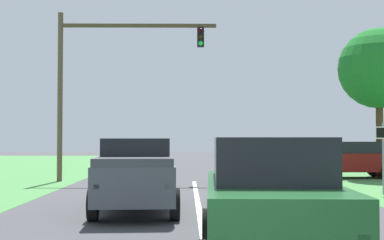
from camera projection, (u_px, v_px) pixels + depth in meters
The scene contains 7 objects.
ground_plane at pixel (199, 208), 15.56m from camera, with size 120.00×120.00×0.00m, color #424244.
red_suv_near at pixel (268, 199), 8.51m from camera, with size 2.29×5.02×2.03m.
pickup_truck_lead at pixel (137, 175), 14.67m from camera, with size 2.43×5.19×2.01m.
traffic_light at pixel (101, 70), 25.30m from camera, with size 7.41×0.40×7.88m.
keep_moving_sign at pixel (383, 149), 19.36m from camera, with size 0.60×0.09×2.55m.
oak_tree_right at pixel (379, 69), 27.36m from camera, with size 4.07×4.07×7.58m.
crossing_suv_far at pixel (353, 159), 27.24m from camera, with size 4.65×2.18×1.83m.
Camera 1 is at (-0.35, -4.22, 2.03)m, focal length 50.72 mm.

